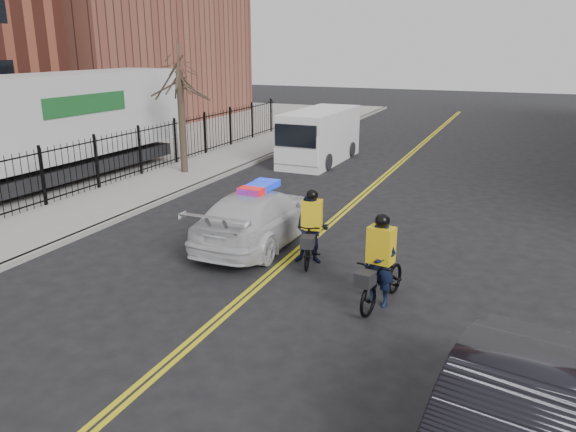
{
  "coord_description": "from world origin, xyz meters",
  "views": [
    {
      "loc": [
        5.12,
        -9.05,
        5.14
      ],
      "look_at": [
        0.21,
        2.49,
        1.3
      ],
      "focal_mm": 35.0,
      "sensor_mm": 36.0,
      "label": 1
    }
  ],
  "objects_px": {
    "cargo_van": "(318,137)",
    "semi_trailer": "(39,125)",
    "cyclist_far": "(312,234)",
    "police_cruiser": "(260,216)",
    "cyclist_near": "(379,273)"
  },
  "relations": [
    {
      "from": "cargo_van",
      "to": "semi_trailer",
      "type": "relative_size",
      "value": 0.42
    },
    {
      "from": "semi_trailer",
      "to": "cargo_van",
      "type": "bearing_deg",
      "value": 49.7
    },
    {
      "from": "semi_trailer",
      "to": "cyclist_near",
      "type": "relative_size",
      "value": 6.39
    },
    {
      "from": "semi_trailer",
      "to": "cyclist_near",
      "type": "xyz_separation_m",
      "value": [
        13.93,
        -4.83,
        -1.66
      ]
    },
    {
      "from": "police_cruiser",
      "to": "cyclist_near",
      "type": "relative_size",
      "value": 2.43
    },
    {
      "from": "semi_trailer",
      "to": "cyclist_near",
      "type": "height_order",
      "value": "semi_trailer"
    },
    {
      "from": "police_cruiser",
      "to": "cyclist_near",
      "type": "distance_m",
      "value": 4.6
    },
    {
      "from": "police_cruiser",
      "to": "cargo_van",
      "type": "xyz_separation_m",
      "value": [
        -2.3,
        10.84,
        0.4
      ]
    },
    {
      "from": "police_cruiser",
      "to": "cyclist_near",
      "type": "bearing_deg",
      "value": 147.97
    },
    {
      "from": "cargo_van",
      "to": "cyclist_far",
      "type": "height_order",
      "value": "cargo_van"
    },
    {
      "from": "cargo_van",
      "to": "cyclist_near",
      "type": "relative_size",
      "value": 2.7
    },
    {
      "from": "cargo_van",
      "to": "semi_trailer",
      "type": "bearing_deg",
      "value": -131.35
    },
    {
      "from": "semi_trailer",
      "to": "police_cruiser",
      "type": "bearing_deg",
      "value": -11.22
    },
    {
      "from": "police_cruiser",
      "to": "cargo_van",
      "type": "distance_m",
      "value": 11.09
    },
    {
      "from": "police_cruiser",
      "to": "semi_trailer",
      "type": "bearing_deg",
      "value": -13.13
    }
  ]
}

